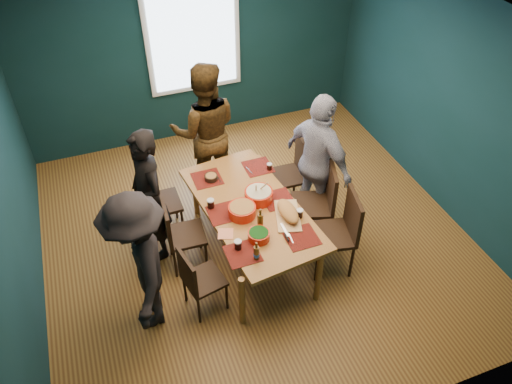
% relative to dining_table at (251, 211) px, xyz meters
% --- Properties ---
extents(room, '(5.01, 5.01, 2.71)m').
position_rel_dining_table_xyz_m(room, '(0.13, 0.50, 0.70)').
color(room, olive).
rests_on(room, ground).
extents(dining_table, '(1.20, 2.05, 0.74)m').
position_rel_dining_table_xyz_m(dining_table, '(0.00, 0.00, 0.00)').
color(dining_table, '#A97432').
rests_on(dining_table, floor).
extents(chair_left_far, '(0.44, 0.44, 0.97)m').
position_rel_dining_table_xyz_m(chair_left_far, '(-0.97, 0.71, -0.11)').
color(chair_left_far, black).
rests_on(chair_left_far, floor).
extents(chair_left_mid, '(0.44, 0.44, 0.92)m').
position_rel_dining_table_xyz_m(chair_left_mid, '(-0.83, 0.11, -0.14)').
color(chair_left_mid, black).
rests_on(chair_left_mid, floor).
extents(chair_left_near, '(0.45, 0.45, 0.85)m').
position_rel_dining_table_xyz_m(chair_left_near, '(-0.80, -0.57, -0.18)').
color(chair_left_near, black).
rests_on(chair_left_near, floor).
extents(chair_right_far, '(0.45, 0.45, 0.95)m').
position_rel_dining_table_xyz_m(chair_right_far, '(0.83, 0.66, -0.12)').
color(chair_right_far, black).
rests_on(chair_right_far, floor).
extents(chair_right_mid, '(0.59, 0.59, 1.03)m').
position_rel_dining_table_xyz_m(chair_right_mid, '(0.87, -0.01, -0.07)').
color(chair_right_mid, black).
rests_on(chair_right_mid, floor).
extents(chair_right_near, '(0.55, 0.55, 1.03)m').
position_rel_dining_table_xyz_m(chair_right_near, '(0.86, -0.53, -0.07)').
color(chair_right_near, black).
rests_on(chair_right_near, floor).
extents(person_far_left, '(0.53, 0.69, 1.67)m').
position_rel_dining_table_xyz_m(person_far_left, '(-1.05, 0.43, 0.17)').
color(person_far_left, black).
rests_on(person_far_left, floor).
extents(person_back, '(1.03, 0.87, 1.85)m').
position_rel_dining_table_xyz_m(person_back, '(-0.13, 1.35, 0.25)').
color(person_back, black).
rests_on(person_back, floor).
extents(person_right, '(0.71, 1.12, 1.77)m').
position_rel_dining_table_xyz_m(person_right, '(0.96, 0.29, 0.21)').
color(person_right, white).
rests_on(person_right, floor).
extents(person_near_left, '(0.72, 1.13, 1.66)m').
position_rel_dining_table_xyz_m(person_near_left, '(-1.31, -0.49, 0.16)').
color(person_near_left, black).
rests_on(person_near_left, floor).
extents(bowl_salad, '(0.30, 0.30, 0.13)m').
position_rel_dining_table_xyz_m(bowl_salad, '(-0.14, -0.10, 0.14)').
color(bowl_salad, red).
rests_on(bowl_salad, dining_table).
extents(bowl_dumpling, '(0.32, 0.32, 0.30)m').
position_rel_dining_table_xyz_m(bowl_dumpling, '(0.12, 0.07, 0.14)').
color(bowl_dumpling, red).
rests_on(bowl_dumpling, dining_table).
extents(bowl_herbs, '(0.23, 0.23, 0.10)m').
position_rel_dining_table_xyz_m(bowl_herbs, '(-0.10, -0.50, 0.12)').
color(bowl_herbs, red).
rests_on(bowl_herbs, dining_table).
extents(cutting_board, '(0.39, 0.65, 0.14)m').
position_rel_dining_table_xyz_m(cutting_board, '(0.31, -0.30, 0.13)').
color(cutting_board, tan).
rests_on(cutting_board, dining_table).
extents(small_bowl, '(0.16, 0.16, 0.07)m').
position_rel_dining_table_xyz_m(small_bowl, '(-0.28, 0.60, 0.10)').
color(small_bowl, black).
rests_on(small_bowl, dining_table).
extents(beer_bottle_a, '(0.06, 0.06, 0.23)m').
position_rel_dining_table_xyz_m(beer_bottle_a, '(-0.22, -0.74, 0.15)').
color(beer_bottle_a, '#4E2E0D').
rests_on(beer_bottle_a, dining_table).
extents(beer_bottle_b, '(0.06, 0.06, 0.25)m').
position_rel_dining_table_xyz_m(beer_bottle_b, '(-0.02, -0.34, 0.17)').
color(beer_bottle_b, '#4E2E0D').
rests_on(beer_bottle_b, dining_table).
extents(cola_glass_a, '(0.08, 0.08, 0.11)m').
position_rel_dining_table_xyz_m(cola_glass_a, '(-0.34, -0.55, 0.13)').
color(cola_glass_a, black).
rests_on(cola_glass_a, dining_table).
extents(cola_glass_b, '(0.07, 0.07, 0.10)m').
position_rel_dining_table_xyz_m(cola_glass_b, '(0.43, -0.34, 0.13)').
color(cola_glass_b, black).
rests_on(cola_glass_b, dining_table).
extents(cola_glass_c, '(0.06, 0.06, 0.09)m').
position_rel_dining_table_xyz_m(cola_glass_c, '(0.43, 0.54, 0.12)').
color(cola_glass_c, black).
rests_on(cola_glass_c, dining_table).
extents(cola_glass_d, '(0.08, 0.08, 0.11)m').
position_rel_dining_table_xyz_m(cola_glass_d, '(-0.42, 0.14, 0.13)').
color(cola_glass_d, black).
rests_on(cola_glass_d, dining_table).
extents(napkin_a, '(0.17, 0.17, 0.00)m').
position_rel_dining_table_xyz_m(napkin_a, '(0.38, 0.04, 0.07)').
color(napkin_a, '#F28B66').
rests_on(napkin_a, dining_table).
extents(napkin_b, '(0.20, 0.20, 0.00)m').
position_rel_dining_table_xyz_m(napkin_b, '(-0.40, -0.31, 0.07)').
color(napkin_b, '#F28B66').
rests_on(napkin_b, dining_table).
extents(napkin_c, '(0.18, 0.18, 0.00)m').
position_rel_dining_table_xyz_m(napkin_c, '(0.31, -0.66, 0.07)').
color(napkin_c, '#F28B66').
rests_on(napkin_c, dining_table).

